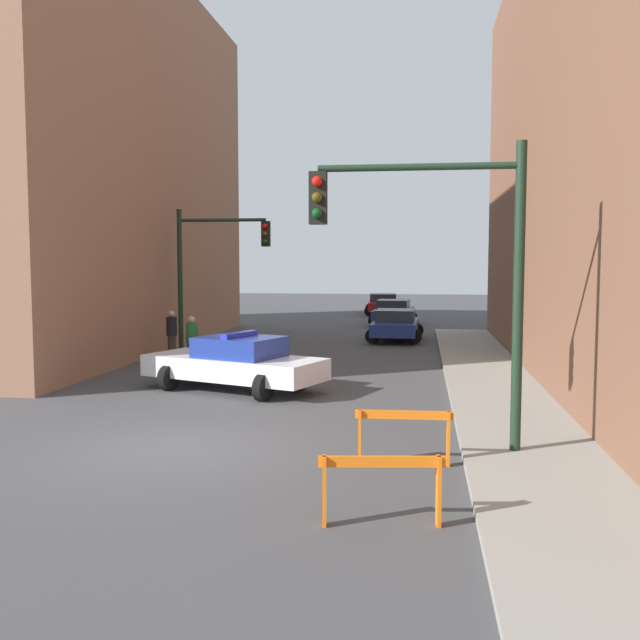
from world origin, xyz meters
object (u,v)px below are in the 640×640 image
at_px(traffic_light_near, 448,250).
at_px(police_car, 236,363).
at_px(pedestrian_crossing, 192,342).
at_px(parked_car_near, 396,324).
at_px(barrier_front, 382,478).
at_px(traffic_light_far, 209,259).
at_px(parked_car_far, 383,304).
at_px(parked_car_mid, 393,312).
at_px(barrier_mid, 404,428).
at_px(pedestrian_corner, 172,334).

xyz_separation_m(traffic_light_near, police_car, (-5.16, 5.43, -2.81)).
xyz_separation_m(traffic_light_near, pedestrian_crossing, (-7.37, 8.63, -2.67)).
distance_m(police_car, parked_car_near, 12.78).
bearing_deg(police_car, barrier_front, -133.76).
bearing_deg(pedestrian_crossing, parked_car_near, -87.61).
bearing_deg(police_car, traffic_light_far, 42.41).
bearing_deg(parked_car_far, traffic_light_near, -88.12).
height_order(parked_car_mid, parked_car_far, same).
bearing_deg(barrier_mid, parked_car_near, 92.36).
height_order(parked_car_mid, barrier_front, parked_car_mid).
height_order(traffic_light_far, police_car, traffic_light_far).
relative_size(traffic_light_far, barrier_front, 3.27).
distance_m(parked_car_near, barrier_mid, 18.41).
bearing_deg(parked_car_far, barrier_front, -90.08).
height_order(traffic_light_near, barrier_front, traffic_light_near).
xyz_separation_m(police_car, barrier_front, (4.23, -8.94, -0.11)).
height_order(parked_car_near, barrier_mid, parked_car_near).
bearing_deg(traffic_light_near, pedestrian_corner, 129.13).
relative_size(pedestrian_corner, barrier_front, 1.04).
bearing_deg(parked_car_far, pedestrian_crossing, -104.20).
height_order(parked_car_far, pedestrian_crossing, pedestrian_crossing).
bearing_deg(parked_car_far, police_car, -98.20).
bearing_deg(parked_car_mid, pedestrian_crossing, -104.04).
xyz_separation_m(traffic_light_near, barrier_front, (-0.92, -3.51, -2.91)).
bearing_deg(parked_car_mid, traffic_light_far, -112.02).
height_order(traffic_light_far, parked_car_far, traffic_light_far).
bearing_deg(parked_car_near, parked_car_far, 96.83).
height_order(traffic_light_near, parked_car_mid, traffic_light_near).
bearing_deg(pedestrian_corner, barrier_mid, -53.98).
bearing_deg(traffic_light_far, pedestrian_corner, -111.55).
bearing_deg(parked_car_far, pedestrian_corner, -108.92).
xyz_separation_m(parked_car_far, pedestrian_corner, (-6.07, -21.24, 0.19)).
xyz_separation_m(parked_car_near, barrier_front, (0.54, -21.17, -0.06)).
distance_m(parked_car_mid, pedestrian_corner, 15.97).
distance_m(pedestrian_crossing, barrier_mid, 11.50).
xyz_separation_m(police_car, parked_car_mid, (3.33, 19.75, -0.05)).
height_order(parked_car_near, pedestrian_crossing, pedestrian_crossing).
relative_size(parked_car_near, pedestrian_corner, 2.62).
relative_size(traffic_light_far, parked_car_near, 1.19).
relative_size(traffic_light_near, barrier_mid, 3.25).
distance_m(traffic_light_far, police_car, 8.29).
xyz_separation_m(traffic_light_far, barrier_front, (7.11, -16.24, -2.78)).
bearing_deg(parked_car_far, parked_car_mid, -85.54).
bearing_deg(barrier_mid, traffic_light_near, 46.43).
xyz_separation_m(parked_car_near, parked_car_mid, (-0.36, 7.52, 0.00)).
relative_size(police_car, parked_car_near, 1.16).
distance_m(parked_car_far, pedestrian_crossing, 23.88).
bearing_deg(barrier_mid, pedestrian_corner, 125.01).
bearing_deg(traffic_light_near, barrier_front, -104.68).
bearing_deg(pedestrian_crossing, barrier_mid, 161.00).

